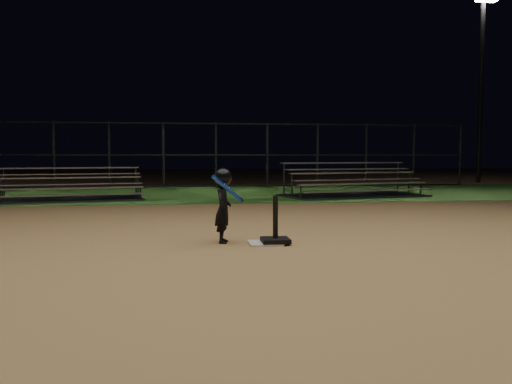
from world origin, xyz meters
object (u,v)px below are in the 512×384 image
Objects in this scene: child_batter at (223,203)px; bleacher_right at (354,189)px; batting_tee at (275,234)px; home_plate at (265,243)px; bleacher_left at (73,194)px; light_pole_right at (482,72)px.

child_batter is 0.23× the size of bleacher_right.
home_plate is at bearing 166.32° from batting_tee.
child_batter is (-0.70, 0.20, 0.42)m from batting_tee.
bleacher_right reaches higher than batting_tee.
child_batter is at bearing -76.37° from bleacher_left.
child_batter reaches higher than bleacher_left.
home_plate is 19.79m from light_pole_right.
light_pole_right is at bearing 51.23° from home_plate.
light_pole_right reaches higher than batting_tee.
child_batter is 8.26m from bleacher_left.
home_plate is 0.81m from child_batter.
bleacher_left is at bearing 169.50° from bleacher_right.
batting_tee is 19.70m from light_pole_right.
child_batter is at bearing -132.52° from bleacher_right.
light_pole_right reaches higher than bleacher_right.
batting_tee is 0.14× the size of bleacher_right.
bleacher_right is at bearing -139.28° from light_pole_right.
batting_tee is at bearing -128.39° from light_pole_right.
home_plate is 0.69× the size of batting_tee.
batting_tee is at bearing -99.01° from child_batter.
bleacher_left is (-4.32, 7.62, 0.05)m from batting_tee.
bleacher_right is (8.02, 0.33, 0.03)m from bleacher_left.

